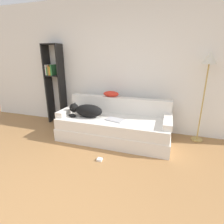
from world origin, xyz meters
name	(u,v)px	position (x,y,z in m)	size (l,w,h in m)	color
wall_back	(113,67)	(0.00, 2.70, 1.35)	(6.90, 0.06, 2.70)	white
couch	(114,129)	(0.24, 2.01, 0.22)	(2.12, 0.86, 0.45)	silver
couch_backrest	(119,105)	(0.24, 2.37, 0.61)	(2.08, 0.15, 0.32)	silver
couch_arm_left	(68,111)	(-0.75, 2.00, 0.50)	(0.15, 0.67, 0.10)	silver
couch_arm_right	(168,121)	(1.22, 2.00, 0.50)	(0.15, 0.67, 0.10)	silver
dog	(86,110)	(-0.29, 1.93, 0.57)	(0.68, 0.31, 0.26)	black
laptop	(115,120)	(0.30, 1.91, 0.46)	(0.37, 0.28, 0.02)	#B7B7BC
throw_pillow	(111,94)	(0.06, 2.37, 0.83)	(0.32, 0.20, 0.11)	red
bookshelf	(54,80)	(-1.38, 2.52, 1.02)	(0.41, 0.26, 1.83)	black
floor_lamp	(208,68)	(1.79, 2.49, 1.37)	(0.23, 0.23, 1.65)	tan
power_adapter	(100,159)	(0.25, 1.24, 0.02)	(0.08, 0.08, 0.03)	white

